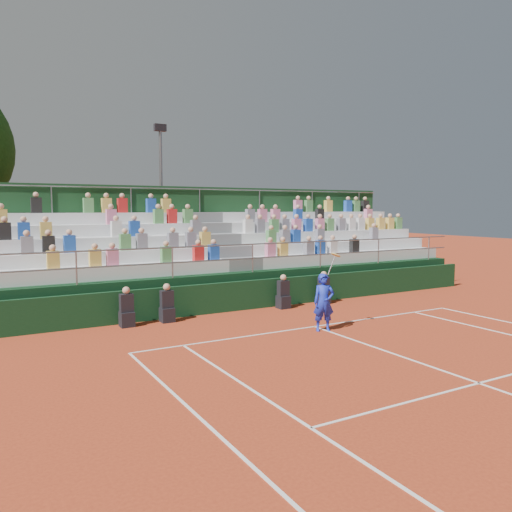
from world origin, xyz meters
TOP-DOWN VIEW (x-y plane):
  - ground at (0.00, 0.00)m, footprint 90.00×90.00m
  - courtside_wall at (0.00, 3.20)m, footprint 20.00×0.15m
  - line_officials at (-1.32, 2.75)m, footprint 7.62×0.40m
  - grandstand at (-0.00, 6.44)m, footprint 20.00×5.20m
  - tennis_player at (-0.07, -0.52)m, footprint 0.88×0.60m
  - floodlight_mast at (-0.26, 12.73)m, footprint 0.60×0.25m

SIDE VIEW (x-z plane):
  - ground at x=0.00m, z-range 0.00..0.00m
  - line_officials at x=-1.32m, z-range -0.12..1.07m
  - courtside_wall at x=0.00m, z-range 0.00..1.00m
  - tennis_player at x=-0.07m, z-range -0.28..1.94m
  - grandstand at x=0.00m, z-range -1.12..3.28m
  - floodlight_mast at x=-0.26m, z-range 0.66..8.32m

